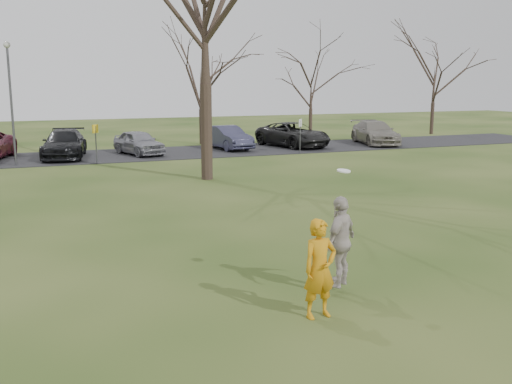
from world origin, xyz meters
The scene contains 14 objects.
ground centered at (0.00, 0.00, 0.00)m, with size 120.00×120.00×0.00m, color #1E380F.
parking_strip centered at (0.00, 25.00, 0.02)m, with size 62.00×6.50×0.04m, color black.
player_defender centered at (-0.59, -0.66, 0.93)m, with size 0.68×0.45×1.86m, color #C17F0F.
car_3 centered at (-3.43, 24.92, 0.82)m, with size 2.18×5.37×1.56m, color black.
car_4 centered at (0.77, 24.83, 0.76)m, with size 1.69×4.20×1.43m, color gray.
car_5 centered at (6.55, 25.53, 0.78)m, with size 1.57×4.49×1.48m, color #33334C.
car_6 centered at (11.11, 25.39, 0.83)m, with size 2.64×5.72×1.59m, color black.
car_7 centered at (17.07, 24.71, 0.83)m, with size 2.21×5.43×1.58m, color gray.
catching_play centered at (0.38, 0.28, 1.11)m, with size 1.16×1.01×2.44m.
lamp_post centered at (-6.00, 22.50, 3.97)m, with size 0.34×0.34×6.27m.
sign_yellow centered at (-2.00, 22.00, 1.45)m, with size 0.35×0.35×2.08m.
sign_white centered at (10.00, 22.00, 1.45)m, with size 0.35×0.35×2.08m.
big_tree centered at (2.00, 15.00, 7.00)m, with size 9.00×9.00×14.00m, color #352821, non-canonical shape.
small_tree_row centered at (4.38, 30.06, 3.89)m, with size 55.00×5.90×8.50m.
Camera 1 is at (-5.44, -9.73, 4.31)m, focal length 40.87 mm.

